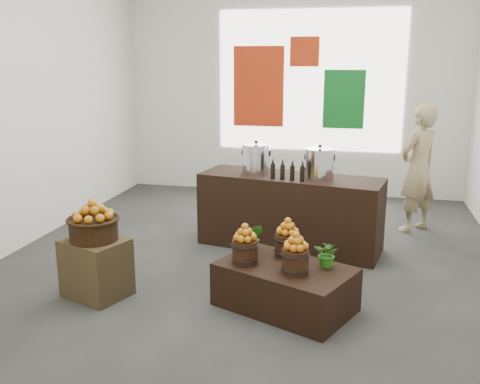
% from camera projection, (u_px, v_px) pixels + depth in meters
% --- Properties ---
extents(ground, '(7.00, 7.00, 0.00)m').
position_uv_depth(ground, '(252.00, 259.00, 6.52)').
color(ground, '#3A3B38').
rests_on(ground, ground).
extents(back_wall, '(6.00, 0.04, 4.00)m').
position_uv_depth(back_wall, '(293.00, 81.00, 9.35)').
color(back_wall, silver).
rests_on(back_wall, ground).
extents(back_opening, '(3.20, 0.02, 2.40)m').
position_uv_depth(back_opening, '(310.00, 81.00, 9.27)').
color(back_opening, white).
rests_on(back_opening, back_wall).
extents(deco_red_left, '(0.90, 0.04, 1.40)m').
position_uv_depth(deco_red_left, '(259.00, 87.00, 9.47)').
color(deco_red_left, '#B92C0E').
rests_on(deco_red_left, back_wall).
extents(deco_green_right, '(0.70, 0.04, 1.00)m').
position_uv_depth(deco_green_right, '(344.00, 99.00, 9.20)').
color(deco_green_right, '#0F651E').
rests_on(deco_green_right, back_wall).
extents(deco_red_upper, '(0.50, 0.04, 0.50)m').
position_uv_depth(deco_red_upper, '(305.00, 52.00, 9.16)').
color(deco_red_upper, '#B92C0E').
rests_on(deco_red_upper, back_wall).
extents(crate, '(0.74, 0.67, 0.60)m').
position_uv_depth(crate, '(96.00, 268.00, 5.46)').
color(crate, brown).
rests_on(crate, ground).
extents(wicker_basket, '(0.48, 0.48, 0.22)m').
position_uv_depth(wicker_basket, '(94.00, 230.00, 5.36)').
color(wicker_basket, black).
rests_on(wicker_basket, crate).
extents(apples_in_basket, '(0.38, 0.38, 0.20)m').
position_uv_depth(apples_in_basket, '(92.00, 209.00, 5.31)').
color(apples_in_basket, '#AE2405').
rests_on(apples_in_basket, wicker_basket).
extents(display_table, '(1.47, 1.22, 0.44)m').
position_uv_depth(display_table, '(285.00, 287.00, 5.20)').
color(display_table, black).
rests_on(display_table, ground).
extents(apple_bucket_front_left, '(0.25, 0.25, 0.23)m').
position_uv_depth(apple_bucket_front_left, '(245.00, 252.00, 5.19)').
color(apple_bucket_front_left, '#321D0D').
rests_on(apple_bucket_front_left, display_table).
extents(apples_in_bucket_front_left, '(0.19, 0.19, 0.17)m').
position_uv_depth(apples_in_bucket_front_left, '(245.00, 232.00, 5.14)').
color(apples_in_bucket_front_left, '#AE2405').
rests_on(apples_in_bucket_front_left, apple_bucket_front_left).
extents(apple_bucket_front_right, '(0.25, 0.25, 0.23)m').
position_uv_depth(apple_bucket_front_right, '(295.00, 261.00, 4.95)').
color(apple_bucket_front_right, '#321D0D').
rests_on(apple_bucket_front_right, display_table).
extents(apples_in_bucket_front_right, '(0.19, 0.19, 0.17)m').
position_uv_depth(apples_in_bucket_front_right, '(296.00, 241.00, 4.90)').
color(apples_in_bucket_front_right, '#AE2405').
rests_on(apples_in_bucket_front_right, apple_bucket_front_right).
extents(apple_bucket_rear, '(0.25, 0.25, 0.23)m').
position_uv_depth(apple_bucket_rear, '(287.00, 245.00, 5.37)').
color(apple_bucket_rear, '#321D0D').
rests_on(apple_bucket_rear, display_table).
extents(apples_in_bucket_rear, '(0.19, 0.19, 0.17)m').
position_uv_depth(apples_in_bucket_rear, '(288.00, 226.00, 5.33)').
color(apples_in_bucket_rear, '#AE2405').
rests_on(apples_in_bucket_rear, apple_bucket_rear).
extents(herb_garnish_right, '(0.30, 0.27, 0.27)m').
position_uv_depth(herb_garnish_right, '(328.00, 254.00, 5.09)').
color(herb_garnish_right, '#246B16').
rests_on(herb_garnish_right, display_table).
extents(herb_garnish_left, '(0.17, 0.14, 0.30)m').
position_uv_depth(herb_garnish_left, '(255.00, 238.00, 5.48)').
color(herb_garnish_left, '#246B16').
rests_on(herb_garnish_left, display_table).
extents(counter, '(2.39, 1.14, 0.94)m').
position_uv_depth(counter, '(290.00, 212.00, 6.85)').
color(counter, black).
rests_on(counter, ground).
extents(stock_pot_left, '(0.36, 0.36, 0.36)m').
position_uv_depth(stock_pot_left, '(256.00, 159.00, 6.87)').
color(stock_pot_left, silver).
rests_on(stock_pot_left, counter).
extents(stock_pot_center, '(0.36, 0.36, 0.36)m').
position_uv_depth(stock_pot_center, '(319.00, 164.00, 6.55)').
color(stock_pot_center, silver).
rests_on(stock_pot_center, counter).
extents(oil_cruets, '(0.34, 0.12, 0.26)m').
position_uv_depth(oil_cruets, '(285.00, 169.00, 6.50)').
color(oil_cruets, black).
rests_on(oil_cruets, counter).
extents(shopper, '(0.76, 0.76, 1.79)m').
position_uv_depth(shopper, '(418.00, 169.00, 7.41)').
color(shopper, tan).
rests_on(shopper, ground).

